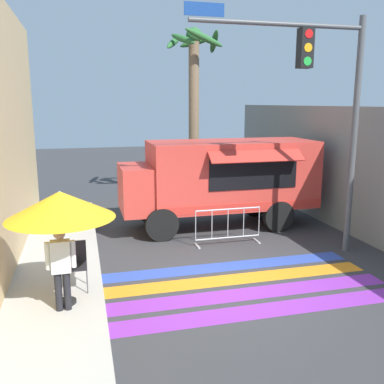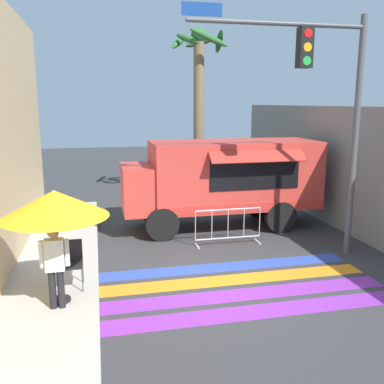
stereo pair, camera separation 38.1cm
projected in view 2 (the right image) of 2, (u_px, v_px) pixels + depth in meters
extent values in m
plane|color=#38383A|center=(229.00, 283.00, 9.34)|extent=(60.00, 60.00, 0.00)
cube|color=gray|center=(347.00, 170.00, 12.81)|extent=(0.20, 16.00, 3.75)
cube|color=purple|center=(252.00, 312.00, 8.01)|extent=(6.40, 0.56, 0.01)
cube|color=purple|center=(238.00, 295.00, 8.73)|extent=(6.40, 0.56, 0.01)
cube|color=orange|center=(227.00, 280.00, 9.46)|extent=(6.40, 0.56, 0.01)
cube|color=#334FB2|center=(218.00, 267.00, 10.18)|extent=(6.40, 0.56, 0.01)
cube|color=#D13D33|center=(234.00, 174.00, 13.27)|extent=(5.10, 2.05, 2.03)
cube|color=#D13D33|center=(152.00, 188.00, 12.79)|extent=(1.80, 1.88, 1.37)
cube|color=#1E232D|center=(123.00, 178.00, 12.54)|extent=(0.06, 1.64, 0.52)
cube|color=black|center=(255.00, 174.00, 12.31)|extent=(2.70, 0.03, 0.92)
cube|color=red|center=(258.00, 156.00, 12.00)|extent=(2.80, 0.43, 0.31)
cube|color=red|center=(244.00, 208.00, 12.46)|extent=(5.10, 0.01, 0.24)
cylinder|color=black|center=(162.00, 224.00, 12.10)|extent=(0.95, 0.22, 0.95)
cylinder|color=black|center=(154.00, 209.00, 13.90)|extent=(0.95, 0.22, 0.95)
cylinder|color=black|center=(281.00, 217.00, 12.88)|extent=(0.95, 0.22, 0.95)
cylinder|color=black|center=(258.00, 203.00, 14.67)|extent=(0.95, 0.22, 0.95)
cylinder|color=#515456|center=(355.00, 140.00, 10.62)|extent=(0.16, 0.16, 5.89)
cylinder|color=#515456|center=(279.00, 23.00, 9.62)|extent=(4.29, 0.11, 0.11)
cube|color=black|center=(305.00, 48.00, 9.83)|extent=(0.32, 0.28, 0.90)
cylinder|color=red|center=(308.00, 33.00, 9.64)|extent=(0.20, 0.02, 0.20)
cylinder|color=#F2A519|center=(308.00, 47.00, 9.70)|extent=(0.20, 0.02, 0.20)
cylinder|color=green|center=(307.00, 61.00, 9.76)|extent=(0.20, 0.02, 0.20)
cube|color=navy|center=(202.00, 9.00, 9.17)|extent=(0.90, 0.02, 0.28)
cylinder|color=black|center=(61.00, 300.00, 8.15)|extent=(0.36, 0.36, 0.06)
cylinder|color=#B2B2B7|center=(58.00, 247.00, 7.93)|extent=(0.04, 0.04, 2.16)
cone|color=yellow|center=(55.00, 204.00, 7.76)|extent=(1.95, 1.95, 0.50)
cylinder|color=#4C4C51|center=(59.00, 282.00, 8.42)|extent=(0.02, 0.02, 0.48)
cylinder|color=#4C4C51|center=(82.00, 280.00, 8.52)|extent=(0.02, 0.02, 0.48)
cylinder|color=#4C4C51|center=(61.00, 274.00, 8.85)|extent=(0.02, 0.02, 0.48)
cylinder|color=#4C4C51|center=(83.00, 272.00, 8.95)|extent=(0.02, 0.02, 0.48)
cube|color=black|center=(71.00, 265.00, 8.63)|extent=(0.48, 0.48, 0.03)
cube|color=black|center=(70.00, 250.00, 8.79)|extent=(0.48, 0.03, 0.45)
cylinder|color=black|center=(53.00, 289.00, 7.81)|extent=(0.13, 0.13, 0.73)
cylinder|color=black|center=(61.00, 289.00, 7.84)|extent=(0.13, 0.13, 0.73)
cube|color=silver|center=(54.00, 255.00, 7.69)|extent=(0.34, 0.20, 0.59)
cylinder|color=silver|center=(41.00, 254.00, 7.64)|extent=(0.09, 0.09, 0.50)
cylinder|color=silver|center=(67.00, 252.00, 7.73)|extent=(0.09, 0.09, 0.50)
sphere|color=#9E7051|center=(53.00, 232.00, 7.60)|extent=(0.21, 0.21, 0.21)
cylinder|color=#B7BABF|center=(228.00, 209.00, 11.66)|extent=(1.85, 0.04, 0.04)
cylinder|color=#B7BABF|center=(228.00, 238.00, 11.83)|extent=(1.85, 0.04, 0.04)
cylinder|color=#B7BABF|center=(195.00, 226.00, 11.54)|extent=(0.02, 0.02, 0.81)
cylinder|color=#B7BABF|center=(212.00, 225.00, 11.64)|extent=(0.02, 0.02, 0.81)
cylinder|color=#B7BABF|center=(228.00, 224.00, 11.74)|extent=(0.02, 0.02, 0.81)
cylinder|color=#B7BABF|center=(244.00, 223.00, 11.84)|extent=(0.02, 0.02, 0.81)
cylinder|color=#B7BABF|center=(260.00, 222.00, 11.94)|extent=(0.02, 0.02, 0.81)
cube|color=#B7BABF|center=(197.00, 246.00, 11.67)|extent=(0.06, 0.44, 0.03)
cube|color=#B7BABF|center=(257.00, 242.00, 12.05)|extent=(0.06, 0.44, 0.03)
cylinder|color=#7A664C|center=(199.00, 123.00, 16.70)|extent=(0.40, 0.40, 6.18)
sphere|color=#2D6B33|center=(199.00, 35.00, 16.04)|extent=(0.60, 0.60, 0.60)
ellipsoid|color=#2D6B33|center=(219.00, 42.00, 16.13)|extent=(0.49, 1.52, 0.84)
ellipsoid|color=#2D6B33|center=(201.00, 42.00, 16.69)|extent=(1.30, 0.69, 0.55)
ellipsoid|color=#2D6B33|center=(179.00, 42.00, 16.32)|extent=(1.00, 1.48, 0.82)
ellipsoid|color=#2D6B33|center=(188.00, 39.00, 15.65)|extent=(0.87, 1.16, 0.62)
ellipsoid|color=#2D6B33|center=(209.00, 38.00, 15.36)|extent=(1.63, 0.59, 0.74)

